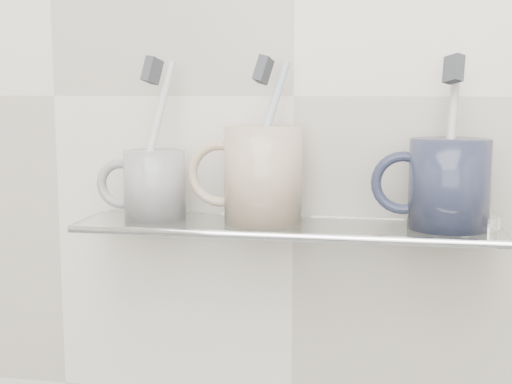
% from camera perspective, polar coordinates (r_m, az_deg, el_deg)
% --- Properties ---
extents(wall_back, '(2.50, 0.00, 2.50)m').
position_cam_1_polar(wall_back, '(0.90, 3.03, 7.66)').
color(wall_back, silver).
rests_on(wall_back, ground).
extents(shelf_glass, '(0.50, 0.12, 0.01)m').
position_cam_1_polar(shelf_glass, '(0.85, 2.41, -2.81)').
color(shelf_glass, silver).
rests_on(shelf_glass, wall_back).
extents(shelf_rail, '(0.50, 0.01, 0.01)m').
position_cam_1_polar(shelf_rail, '(0.80, 1.86, -3.57)').
color(shelf_rail, silver).
rests_on(shelf_rail, shelf_glass).
extents(bracket_left, '(0.02, 0.03, 0.02)m').
position_cam_1_polar(bracket_left, '(0.95, -9.87, -2.45)').
color(bracket_left, silver).
rests_on(bracket_left, wall_back).
extents(bracket_right, '(0.02, 0.03, 0.02)m').
position_cam_1_polar(bracket_right, '(0.90, 16.29, -3.29)').
color(bracket_right, silver).
rests_on(bracket_right, wall_back).
extents(mug_left, '(0.08, 0.08, 0.08)m').
position_cam_1_polar(mug_left, '(0.88, -8.12, 0.58)').
color(mug_left, white).
rests_on(mug_left, shelf_glass).
extents(mug_left_handle, '(0.06, 0.01, 0.06)m').
position_cam_1_polar(mug_left_handle, '(0.90, -10.76, 0.64)').
color(mug_left_handle, white).
rests_on(mug_left_handle, mug_left).
extents(toothbrush_left, '(0.05, 0.05, 0.19)m').
position_cam_1_polar(toothbrush_left, '(0.88, -8.19, 4.38)').
color(toothbrush_left, silver).
rests_on(toothbrush_left, mug_left).
extents(bristles_left, '(0.02, 0.03, 0.04)m').
position_cam_1_polar(bristles_left, '(0.88, -8.30, 9.60)').
color(bristles_left, '#37393F').
rests_on(bristles_left, toothbrush_left).
extents(mug_center, '(0.11, 0.11, 0.12)m').
position_cam_1_polar(mug_center, '(0.85, 0.57, 1.40)').
color(mug_center, beige).
rests_on(mug_center, shelf_glass).
extents(mug_center_handle, '(0.08, 0.01, 0.08)m').
position_cam_1_polar(mug_center_handle, '(0.86, -2.89, 1.47)').
color(mug_center_handle, beige).
rests_on(mug_center_handle, mug_center).
extents(toothbrush_center, '(0.06, 0.05, 0.18)m').
position_cam_1_polar(toothbrush_center, '(0.85, 0.58, 4.32)').
color(toothbrush_center, '#A5B7CA').
rests_on(toothbrush_center, mug_center).
extents(bristles_center, '(0.02, 0.03, 0.04)m').
position_cam_1_polar(bristles_center, '(0.84, 0.58, 9.75)').
color(bristles_center, '#37393F').
rests_on(bristles_center, toothbrush_center).
extents(mug_right, '(0.11, 0.11, 0.10)m').
position_cam_1_polar(mug_right, '(0.84, 15.19, 0.62)').
color(mug_right, '#1B2236').
rests_on(mug_right, shelf_glass).
extents(mug_right_handle, '(0.07, 0.01, 0.07)m').
position_cam_1_polar(mug_right_handle, '(0.84, 11.67, 0.71)').
color(mug_right_handle, '#1B2236').
rests_on(mug_right_handle, mug_right).
extents(toothbrush_right, '(0.03, 0.06, 0.19)m').
position_cam_1_polar(toothbrush_right, '(0.84, 15.32, 3.99)').
color(toothbrush_right, beige).
rests_on(toothbrush_right, mug_right).
extents(bristles_right, '(0.02, 0.03, 0.04)m').
position_cam_1_polar(bristles_right, '(0.83, 15.53, 9.47)').
color(bristles_right, '#37393F').
rests_on(bristles_right, toothbrush_right).
extents(chrome_cap, '(0.04, 0.04, 0.02)m').
position_cam_1_polar(chrome_cap, '(0.85, 17.81, -2.38)').
color(chrome_cap, silver).
rests_on(chrome_cap, shelf_glass).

